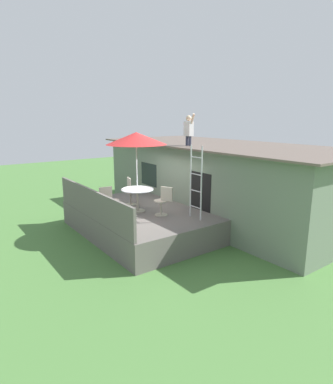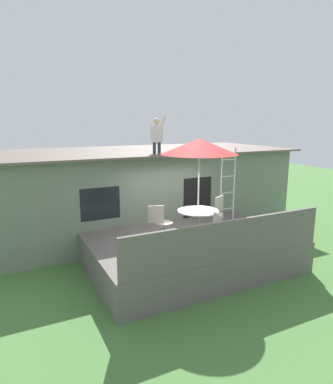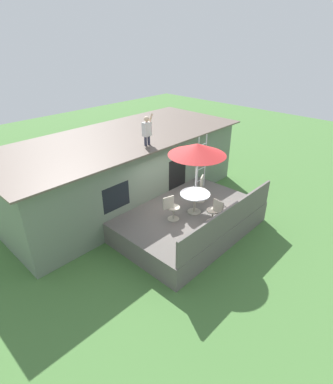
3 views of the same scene
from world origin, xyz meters
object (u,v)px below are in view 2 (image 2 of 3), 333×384
(patio_chair_left, at_px, (161,223))
(patio_chair_right, at_px, (217,213))
(person_figure, at_px, (157,133))
(patio_chair_near, at_px, (215,232))
(patio_umbrella, at_px, (199,147))
(step_ladder, at_px, (228,185))
(patio_table, at_px, (198,216))

(patio_chair_left, distance_m, patio_chair_right, 1.78)
(person_figure, relative_size, patio_chair_near, 1.21)
(patio_chair_near, bearing_deg, patio_chair_right, -29.44)
(patio_chair_right, bearing_deg, patio_chair_left, -20.21)
(patio_umbrella, height_order, step_ladder, patio_umbrella)
(step_ladder, relative_size, patio_chair_left, 2.39)
(patio_chair_left, xyz_separation_m, patio_chair_right, (1.78, 0.15, 0.00))
(step_ladder, relative_size, patio_chair_near, 2.39)
(patio_table, distance_m, person_figure, 3.00)
(step_ladder, xyz_separation_m, patio_chair_right, (-0.81, -0.62, -0.64))
(patio_umbrella, bearing_deg, step_ladder, 31.59)
(patio_table, xyz_separation_m, patio_umbrella, (0.00, 0.00, 1.76))
(patio_umbrella, distance_m, patio_chair_right, 2.11)
(patio_table, relative_size, patio_chair_right, 1.13)
(person_figure, distance_m, patio_chair_near, 3.80)
(patio_chair_left, height_order, patio_chair_near, same)
(person_figure, bearing_deg, patio_table, -87.06)
(step_ladder, bearing_deg, patio_table, -148.41)
(patio_umbrella, bearing_deg, person_figure, 92.94)
(patio_umbrella, height_order, patio_chair_left, patio_umbrella)
(patio_umbrella, bearing_deg, patio_table, -90.00)
(patio_table, xyz_separation_m, step_ladder, (1.67, 1.02, 0.51))
(patio_table, bearing_deg, patio_chair_near, -96.55)
(patio_umbrella, distance_m, person_figure, 2.22)
(patio_chair_left, xyz_separation_m, patio_chair_near, (0.81, -1.17, 0.00))
(patio_umbrella, xyz_separation_m, patio_chair_near, (-0.11, -0.92, -1.89))
(person_figure, xyz_separation_m, patio_chair_left, (-0.81, -1.96, -2.16))
(step_ladder, height_order, person_figure, person_figure)
(patio_chair_near, bearing_deg, step_ladder, -35.73)
(patio_chair_left, bearing_deg, step_ladder, 31.86)
(patio_umbrella, bearing_deg, patio_chair_near, -96.55)
(person_figure, xyz_separation_m, patio_chair_near, (0.01, -3.13, -2.16))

